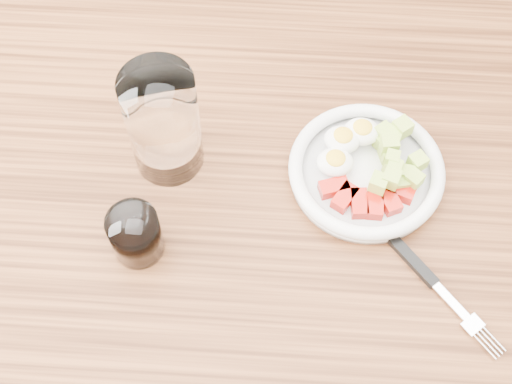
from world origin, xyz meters
The scene contains 6 objects.
ground centered at (0.00, 0.00, 0.00)m, with size 4.00×4.00×0.00m, color brown.
dining_table centered at (0.00, 0.00, 0.67)m, with size 1.50×0.90×0.77m.
bowl centered at (0.12, 0.06, 0.79)m, with size 0.19×0.19×0.05m.
fork centered at (0.19, -0.07, 0.77)m, with size 0.14×0.16×0.01m.
water_glass centered at (-0.12, 0.07, 0.85)m, with size 0.09×0.09×0.16m, color white.
coffee_glass centered at (-0.15, -0.06, 0.80)m, with size 0.06×0.06×0.07m.
Camera 1 is at (0.02, -0.40, 1.55)m, focal length 50.00 mm.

